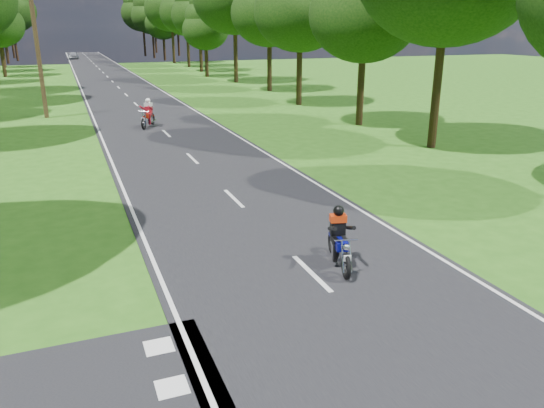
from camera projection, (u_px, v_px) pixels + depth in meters
name	position (u px, v px, depth m)	size (l,w,h in m)	color
ground	(355.00, 316.00, 10.46)	(160.00, 160.00, 0.00)	#285B14
main_road	(112.00, 82.00, 54.63)	(7.00, 140.00, 0.02)	black
road_markings	(113.00, 83.00, 52.92)	(7.40, 140.00, 0.01)	silver
treeline	(110.00, 1.00, 61.39)	(40.00, 115.35, 14.78)	black
telegraph_pole	(38.00, 50.00, 31.84)	(1.20, 0.26, 8.00)	#382616
rider_near_blue	(340.00, 237.00, 12.41)	(0.58, 1.73, 1.44)	#0B0F83
rider_far_red	(148.00, 113.00, 29.72)	(0.63, 1.90, 1.59)	#A6200C
distant_car	(74.00, 55.00, 92.15)	(1.47, 3.66, 1.25)	#B2B5BA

